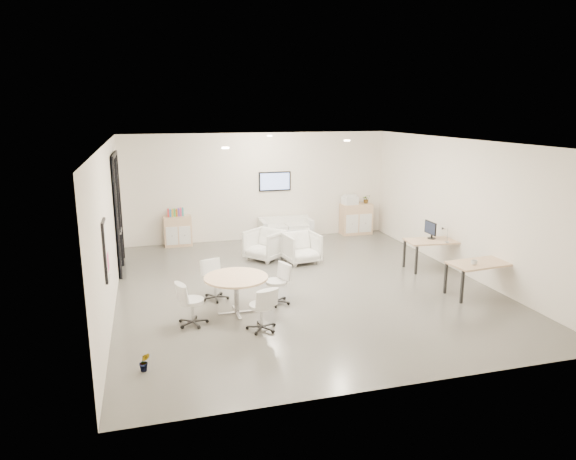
# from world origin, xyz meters

# --- Properties ---
(room_shell) EXTENTS (9.60, 10.60, 4.80)m
(room_shell) POSITION_xyz_m (0.00, 0.00, 1.60)
(room_shell) COLOR #605E58
(room_shell) RESTS_ON ground
(glass_door) EXTENTS (0.09, 1.90, 2.85)m
(glass_door) POSITION_xyz_m (-3.95, 2.51, 1.50)
(glass_door) COLOR black
(glass_door) RESTS_ON room_shell
(artwork) EXTENTS (0.05, 0.54, 1.04)m
(artwork) POSITION_xyz_m (-3.97, -1.60, 1.55)
(artwork) COLOR black
(artwork) RESTS_ON room_shell
(wall_tv) EXTENTS (0.98, 0.06, 0.58)m
(wall_tv) POSITION_xyz_m (0.50, 4.46, 1.75)
(wall_tv) COLOR black
(wall_tv) RESTS_ON room_shell
(ceiling_spots) EXTENTS (3.14, 4.14, 0.03)m
(ceiling_spots) POSITION_xyz_m (-0.20, 0.83, 3.18)
(ceiling_spots) COLOR #FFEAC6
(ceiling_spots) RESTS_ON room_shell
(sideboard_left) EXTENTS (0.78, 0.40, 0.88)m
(sideboard_left) POSITION_xyz_m (-2.45, 4.27, 0.44)
(sideboard_left) COLOR tan
(sideboard_left) RESTS_ON room_shell
(sideboard_right) EXTENTS (0.97, 0.47, 0.97)m
(sideboard_right) POSITION_xyz_m (3.09, 4.24, 0.48)
(sideboard_right) COLOR tan
(sideboard_right) RESTS_ON room_shell
(books) EXTENTS (0.45, 0.14, 0.22)m
(books) POSITION_xyz_m (-2.49, 4.28, 0.99)
(books) COLOR red
(books) RESTS_ON sideboard_left
(printer) EXTENTS (0.48, 0.42, 0.31)m
(printer) POSITION_xyz_m (2.87, 4.24, 1.11)
(printer) COLOR white
(printer) RESTS_ON sideboard_right
(loveseat) EXTENTS (1.56, 0.78, 0.59)m
(loveseat) POSITION_xyz_m (0.73, 4.10, 0.32)
(loveseat) COLOR silver
(loveseat) RESTS_ON room_shell
(blue_rug) EXTENTS (1.71, 1.26, 0.01)m
(blue_rug) POSITION_xyz_m (0.53, 3.26, 0.01)
(blue_rug) COLOR navy
(blue_rug) RESTS_ON room_shell
(armchair_left) EXTENTS (1.15, 1.16, 0.87)m
(armchair_left) POSITION_xyz_m (-0.34, 2.25, 0.44)
(armchair_left) COLOR silver
(armchair_left) RESTS_ON room_shell
(armchair_right) EXTENTS (0.93, 0.88, 0.85)m
(armchair_right) POSITION_xyz_m (0.52, 1.73, 0.43)
(armchair_right) COLOR silver
(armchair_right) RESTS_ON room_shell
(desk_rear) EXTENTS (1.46, 0.83, 0.73)m
(desk_rear) POSITION_xyz_m (3.53, 0.35, 0.65)
(desk_rear) COLOR tan
(desk_rear) RESTS_ON room_shell
(desk_front) EXTENTS (1.47, 0.84, 0.73)m
(desk_front) POSITION_xyz_m (3.48, -1.60, 0.66)
(desk_front) COLOR tan
(desk_front) RESTS_ON room_shell
(monitor) EXTENTS (0.20, 0.50, 0.44)m
(monitor) POSITION_xyz_m (3.49, 0.50, 0.96)
(monitor) COLOR black
(monitor) RESTS_ON desk_rear
(round_table) EXTENTS (1.23, 1.23, 0.75)m
(round_table) POSITION_xyz_m (-1.69, -1.19, 0.67)
(round_table) COLOR tan
(round_table) RESTS_ON room_shell
(meeting_chairs) EXTENTS (2.48, 2.48, 0.82)m
(meeting_chairs) POSITION_xyz_m (-1.69, -1.19, 0.41)
(meeting_chairs) COLOR white
(meeting_chairs) RESTS_ON room_shell
(plant_cabinet) EXTENTS (0.29, 0.31, 0.21)m
(plant_cabinet) POSITION_xyz_m (3.42, 4.25, 1.08)
(plant_cabinet) COLOR #3F7F3F
(plant_cabinet) RESTS_ON sideboard_right
(plant_floor) EXTENTS (0.18, 0.31, 0.13)m
(plant_floor) POSITION_xyz_m (-3.44, -3.06, 0.07)
(plant_floor) COLOR #3F7F3F
(plant_floor) RESTS_ON room_shell
(cup) EXTENTS (0.14, 0.11, 0.13)m
(cup) POSITION_xyz_m (3.20, -1.71, 0.80)
(cup) COLOR white
(cup) RESTS_ON desk_front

